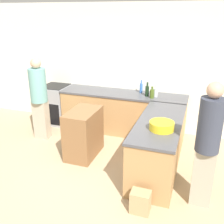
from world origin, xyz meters
TOP-DOWN VIEW (x-y plane):
  - ground_plane at (0.00, 0.00)m, footprint 14.00×14.00m
  - wall_back at (0.00, 2.20)m, footprint 8.00×0.06m
  - counter_back at (0.00, 1.84)m, footprint 2.70×0.69m
  - counter_peninsula at (1.00, 0.59)m, footprint 0.69×1.87m
  - range_oven at (-1.65, 1.84)m, footprint 0.59×0.65m
  - island_table at (-0.37, 0.62)m, footprint 0.48×0.79m
  - mixing_bowl at (1.08, 0.25)m, footprint 0.36×0.36m
  - water_bottle_blue at (0.36, 1.99)m, footprint 0.06×0.06m
  - vinegar_bottle_clear at (0.70, 1.81)m, footprint 0.09×0.09m
  - wine_bottle_dark at (0.53, 1.79)m, footprint 0.08×0.08m
  - olive_oil_bottle at (0.65, 1.70)m, footprint 0.08×0.08m
  - person_by_range at (-1.51, 0.99)m, footprint 0.34×0.34m
  - person_at_peninsula at (1.71, -0.07)m, footprint 0.30×0.30m
  - paper_bag at (0.97, -0.51)m, footprint 0.26×0.19m

SIDE VIEW (x-z plane):
  - ground_plane at x=0.00m, z-range 0.00..0.00m
  - paper_bag at x=0.97m, z-range 0.00..0.31m
  - island_table at x=-0.37m, z-range 0.00..0.87m
  - counter_back at x=0.00m, z-range 0.00..0.89m
  - counter_peninsula at x=1.00m, z-range 0.00..0.89m
  - range_oven at x=-1.65m, z-range 0.00..0.90m
  - person_by_range at x=-1.51m, z-range 0.07..1.75m
  - mixing_bowl at x=1.08m, z-range 0.89..1.01m
  - person_at_peninsula at x=1.71m, z-range 0.09..1.83m
  - olive_oil_bottle at x=0.65m, z-range 0.87..1.10m
  - vinegar_bottle_clear at x=0.70m, z-range 0.86..1.11m
  - water_bottle_blue at x=0.36m, z-range 0.86..1.14m
  - wine_bottle_dark at x=0.53m, z-range 0.86..1.15m
  - wall_back at x=0.00m, z-range 0.00..2.70m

